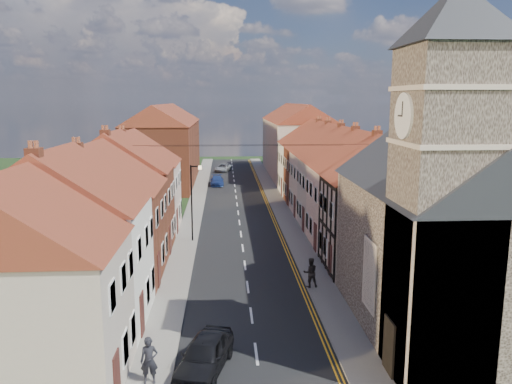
{
  "coord_description": "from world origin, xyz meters",
  "views": [
    {
      "loc": [
        -1.31,
        -18.34,
        11.09
      ],
      "look_at": [
        1.29,
        22.43,
        3.5
      ],
      "focal_mm": 35.0,
      "sensor_mm": 36.0,
      "label": 1
    }
  ],
  "objects_px": {
    "church": "(458,215)",
    "car_far": "(217,181)",
    "pedestrian_left": "(149,361)",
    "lamppost": "(193,198)",
    "car_distant": "(223,168)",
    "pedestrian_right": "(310,272)",
    "car_near": "(205,354)"
  },
  "relations": [
    {
      "from": "church",
      "to": "car_far",
      "type": "relative_size",
      "value": 3.62
    },
    {
      "from": "church",
      "to": "pedestrian_left",
      "type": "distance_m",
      "value": 14.93
    },
    {
      "from": "lamppost",
      "to": "car_distant",
      "type": "xyz_separation_m",
      "value": [
        2.31,
        39.13,
        -2.95
      ]
    },
    {
      "from": "car_distant",
      "to": "pedestrian_left",
      "type": "bearing_deg",
      "value": -77.68
    },
    {
      "from": "pedestrian_left",
      "to": "car_far",
      "type": "bearing_deg",
      "value": 84.07
    },
    {
      "from": "church",
      "to": "pedestrian_right",
      "type": "distance_m",
      "value": 9.73
    },
    {
      "from": "car_far",
      "to": "pedestrian_left",
      "type": "distance_m",
      "value": 46.71
    },
    {
      "from": "lamppost",
      "to": "car_near",
      "type": "distance_m",
      "value": 19.48
    },
    {
      "from": "car_far",
      "to": "car_distant",
      "type": "bearing_deg",
      "value": 85.38
    },
    {
      "from": "lamppost",
      "to": "car_far",
      "type": "distance_m",
      "value": 26.68
    },
    {
      "from": "church",
      "to": "car_far",
      "type": "height_order",
      "value": "church"
    },
    {
      "from": "car_far",
      "to": "car_distant",
      "type": "xyz_separation_m",
      "value": [
        0.8,
        12.65,
        -0.02
      ]
    },
    {
      "from": "lamppost",
      "to": "pedestrian_left",
      "type": "height_order",
      "value": "lamppost"
    },
    {
      "from": "car_near",
      "to": "car_far",
      "type": "distance_m",
      "value": 45.69
    },
    {
      "from": "car_near",
      "to": "pedestrian_left",
      "type": "bearing_deg",
      "value": -139.81
    },
    {
      "from": "church",
      "to": "car_near",
      "type": "xyz_separation_m",
      "value": [
        -11.58,
        -2.54,
        -5.16
      ]
    },
    {
      "from": "car_distant",
      "to": "lamppost",
      "type": "bearing_deg",
      "value": -78.33
    },
    {
      "from": "church",
      "to": "lamppost",
      "type": "relative_size",
      "value": 2.53
    },
    {
      "from": "church",
      "to": "car_distant",
      "type": "relative_size",
      "value": 3.58
    },
    {
      "from": "car_far",
      "to": "pedestrian_right",
      "type": "bearing_deg",
      "value": -81.75
    },
    {
      "from": "car_near",
      "to": "pedestrian_right",
      "type": "height_order",
      "value": "pedestrian_right"
    },
    {
      "from": "church",
      "to": "pedestrian_right",
      "type": "xyz_separation_m",
      "value": [
        -5.66,
        6.23,
        -4.87
      ]
    },
    {
      "from": "pedestrian_left",
      "to": "pedestrian_right",
      "type": "relative_size",
      "value": 1.06
    },
    {
      "from": "church",
      "to": "pedestrian_left",
      "type": "bearing_deg",
      "value": -165.61
    },
    {
      "from": "car_near",
      "to": "car_far",
      "type": "relative_size",
      "value": 1.01
    },
    {
      "from": "church",
      "to": "car_far",
      "type": "xyz_separation_m",
      "value": [
        -11.66,
        43.15,
        -5.27
      ]
    },
    {
      "from": "car_near",
      "to": "car_distant",
      "type": "distance_m",
      "value": 58.34
    },
    {
      "from": "pedestrian_right",
      "to": "lamppost",
      "type": "bearing_deg",
      "value": -59.58
    },
    {
      "from": "car_near",
      "to": "car_distant",
      "type": "bearing_deg",
      "value": 104.71
    },
    {
      "from": "church",
      "to": "car_distant",
      "type": "height_order",
      "value": "church"
    },
    {
      "from": "church",
      "to": "pedestrian_left",
      "type": "height_order",
      "value": "church"
    },
    {
      "from": "lamppost",
      "to": "car_far",
      "type": "xyz_separation_m",
      "value": [
        1.51,
        26.48,
        -2.93
      ]
    }
  ]
}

